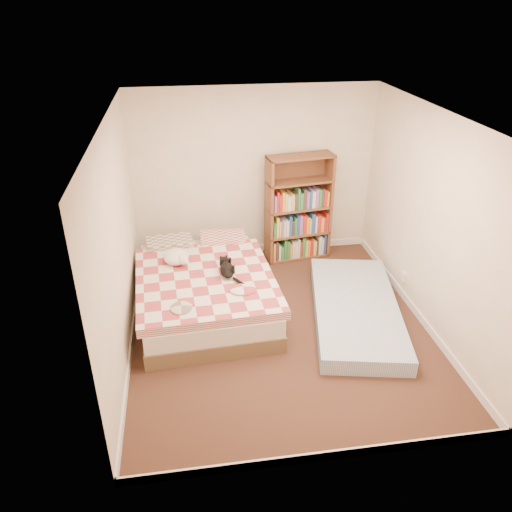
{
  "coord_description": "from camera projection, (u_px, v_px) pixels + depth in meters",
  "views": [
    {
      "loc": [
        -1.02,
        -4.85,
        3.6
      ],
      "look_at": [
        -0.23,
        0.3,
        0.82
      ],
      "focal_mm": 35.0,
      "sensor_mm": 36.0,
      "label": 1
    }
  ],
  "objects": [
    {
      "name": "white_dog",
      "position": [
        177.0,
        257.0,
        6.3
      ],
      "size": [
        0.37,
        0.39,
        0.17
      ],
      "rotation": [
        0.0,
        0.0,
        -0.14
      ],
      "color": "white",
      "rests_on": "bed"
    },
    {
      "name": "room",
      "position": [
        281.0,
        237.0,
        5.5
      ],
      "size": [
        3.51,
        4.01,
        2.51
      ],
      "color": "#3F251B",
      "rests_on": "ground"
    },
    {
      "name": "black_cat",
      "position": [
        227.0,
        268.0,
        6.09
      ],
      "size": [
        0.22,
        0.63,
        0.14
      ],
      "rotation": [
        0.0,
        0.0,
        0.07
      ],
      "color": "black",
      "rests_on": "bed"
    },
    {
      "name": "floor_mattress",
      "position": [
        356.0,
        309.0,
        6.19
      ],
      "size": [
        1.43,
        2.39,
        0.2
      ],
      "primitive_type": "cube",
      "rotation": [
        0.0,
        0.0,
        -0.2
      ],
      "color": "#78A1C8",
      "rests_on": "room"
    },
    {
      "name": "bookshelf",
      "position": [
        298.0,
        221.0,
        7.4
      ],
      "size": [
        1.0,
        0.45,
        1.59
      ],
      "rotation": [
        0.0,
        0.0,
        0.14
      ],
      "color": "#56311D",
      "rests_on": "room"
    },
    {
      "name": "bed",
      "position": [
        204.0,
        287.0,
        6.32
      ],
      "size": [
        1.75,
        2.32,
        0.6
      ],
      "rotation": [
        0.0,
        0.0,
        0.06
      ],
      "color": "brown",
      "rests_on": "room"
    }
  ]
}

